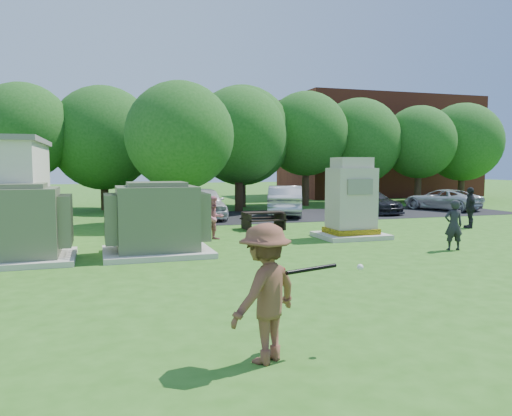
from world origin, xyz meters
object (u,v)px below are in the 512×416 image
object	(u,v)px
car_dark	(369,202)
car_silver_b	(442,200)
person_by_generator	(454,225)
batter	(265,293)
person_at_picnic	(214,218)
car_silver_a	(285,201)
person_walking_right	(470,208)
transformer_left	(14,226)
car_white	(204,203)
generator_cabinet	(351,203)
transformer_right	(157,221)
picnic_table	(263,218)

from	to	relation	value
car_dark	car_silver_b	bearing A→B (deg)	-5.27
person_by_generator	batter	bearing A→B (deg)	52.84
person_at_picnic	car_silver_a	size ratio (longest dim) A/B	0.33
person_by_generator	person_walking_right	xyz separation A→B (m)	(4.18, 4.15, 0.07)
car_silver_b	transformer_left	bearing A→B (deg)	1.53
car_white	transformer_left	bearing A→B (deg)	-123.85
person_at_picnic	car_dark	xyz separation A→B (m)	(9.94, 6.71, -0.14)
transformer_left	person_at_picnic	distance (m)	6.28
batter	car_silver_b	distance (m)	24.03
generator_cabinet	person_by_generator	world-z (taller)	generator_cabinet
car_white	person_by_generator	bearing A→B (deg)	-60.44
transformer_right	generator_cabinet	distance (m)	6.96
car_dark	person_at_picnic	bearing A→B (deg)	-154.71
picnic_table	batter	size ratio (longest dim) A/B	0.89
transformer_left	person_walking_right	size ratio (longest dim) A/B	1.81
person_by_generator	car_dark	xyz separation A→B (m)	(3.56, 10.90, -0.15)
picnic_table	car_silver_a	size ratio (longest dim) A/B	0.35
person_walking_right	car_white	bearing A→B (deg)	-100.69
person_at_picnic	car_silver_b	xyz separation A→B (m)	(14.72, 7.00, -0.16)
car_silver_a	car_dark	world-z (taller)	car_silver_a
batter	person_at_picnic	size ratio (longest dim) A/B	1.21
person_at_picnic	car_silver_b	world-z (taller)	person_at_picnic
car_dark	picnic_table	bearing A→B (deg)	-157.27
car_white	person_walking_right	bearing A→B (deg)	-32.02
picnic_table	car_silver_a	world-z (taller)	car_silver_a
batter	car_dark	size ratio (longest dim) A/B	0.44
transformer_left	person_by_generator	distance (m)	12.40
car_white	car_dark	xyz separation A→B (m)	(8.89, -0.08, -0.14)
generator_cabinet	car_white	size ratio (longest dim) A/B	0.64
car_white	car_silver_b	distance (m)	13.67
generator_cabinet	batter	xyz separation A→B (m)	(-6.41, -9.52, -0.32)
generator_cabinet	car_silver_a	size ratio (longest dim) A/B	0.61
transformer_right	person_at_picnic	size ratio (longest dim) A/B	2.00
generator_cabinet	person_at_picnic	size ratio (longest dim) A/B	1.88
person_walking_right	car_silver_b	world-z (taller)	person_walking_right
transformer_right	picnic_table	world-z (taller)	transformer_right
batter	car_white	distance (m)	17.52
picnic_table	car_white	distance (m)	4.87
person_at_picnic	person_by_generator	bearing A→B (deg)	-53.68
person_by_generator	car_white	xyz separation A→B (m)	(-5.33, 10.97, -0.01)
person_walking_right	person_at_picnic	bearing A→B (deg)	-65.19
transformer_right	person_by_generator	size ratio (longest dim) A/B	1.98
generator_cabinet	person_walking_right	bearing A→B (deg)	9.12
generator_cabinet	person_walking_right	size ratio (longest dim) A/B	1.69
car_white	car_silver_b	world-z (taller)	car_white
car_silver_b	car_dark	bearing A→B (deg)	-19.11
transformer_right	batter	world-z (taller)	transformer_right
picnic_table	batter	xyz separation A→B (m)	(-4.21, -12.65, 0.48)
person_at_picnic	car_dark	bearing A→B (deg)	13.61
transformer_left	transformer_right	xyz separation A→B (m)	(3.70, 0.00, 0.00)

